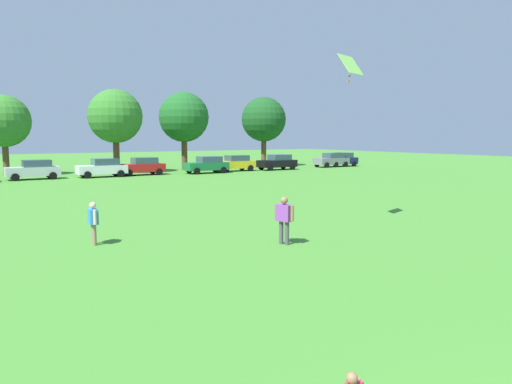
% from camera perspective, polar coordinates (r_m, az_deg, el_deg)
% --- Properties ---
extents(ground_plane, '(160.00, 160.00, 0.00)m').
position_cam_1_polar(ground_plane, '(31.69, -19.99, -0.61)').
color(ground_plane, '#42842D').
extents(adult_bystander, '(0.46, 0.75, 1.66)m').
position_cam_1_polar(adult_bystander, '(16.92, 3.29, -2.82)').
color(adult_bystander, '#4C4C51').
rests_on(adult_bystander, ground).
extents(bystander_near_trees, '(0.29, 0.71, 1.49)m').
position_cam_1_polar(bystander_near_trees, '(17.73, -18.39, -3.05)').
color(bystander_near_trees, '#8C7259').
rests_on(bystander_near_trees, ground).
extents(kite, '(1.41, 0.99, 1.15)m').
position_cam_1_polar(kite, '(21.26, 10.93, 14.19)').
color(kite, '#8CD859').
extents(parked_car_silver_1, '(4.30, 2.02, 1.68)m').
position_cam_1_polar(parked_car_silver_1, '(46.19, -24.41, 2.40)').
color(parked_car_silver_1, silver).
rests_on(parked_car_silver_1, ground).
extents(parked_car_white_2, '(4.30, 2.02, 1.68)m').
position_cam_1_polar(parked_car_white_2, '(46.60, -17.39, 2.72)').
color(parked_car_white_2, white).
rests_on(parked_car_white_2, ground).
extents(parked_car_red_3, '(4.30, 2.02, 1.68)m').
position_cam_1_polar(parked_car_red_3, '(48.01, -13.11, 2.95)').
color(parked_car_red_3, red).
rests_on(parked_car_red_3, ground).
extents(parked_car_green_4, '(4.30, 2.02, 1.68)m').
position_cam_1_polar(parked_car_green_4, '(49.33, -5.71, 3.18)').
color(parked_car_green_4, '#196B38').
rests_on(parked_car_green_4, ground).
extents(parked_car_yellow_5, '(4.30, 2.02, 1.68)m').
position_cam_1_polar(parked_car_yellow_5, '(52.01, -2.46, 3.38)').
color(parked_car_yellow_5, yellow).
rests_on(parked_car_yellow_5, ground).
extents(parked_car_black_6, '(4.30, 2.02, 1.68)m').
position_cam_1_polar(parked_car_black_6, '(54.04, 2.53, 3.50)').
color(parked_car_black_6, black).
rests_on(parked_car_black_6, ground).
extents(parked_car_gray_7, '(4.30, 2.02, 1.68)m').
position_cam_1_polar(parked_car_gray_7, '(59.76, 8.81, 3.72)').
color(parked_car_gray_7, slate).
rests_on(parked_car_gray_7, ground).
extents(parked_car_navy_8, '(4.30, 2.02, 1.68)m').
position_cam_1_polar(parked_car_navy_8, '(60.83, 9.82, 3.75)').
color(parked_car_navy_8, '#141E4C').
rests_on(parked_car_navy_8, ground).
extents(tree_left, '(4.81, 4.81, 7.50)m').
position_cam_1_polar(tree_left, '(51.24, -27.26, 7.32)').
color(tree_left, brown).
rests_on(tree_left, ground).
extents(tree_center, '(5.36, 5.36, 8.36)m').
position_cam_1_polar(tree_center, '(51.33, -16.04, 8.43)').
color(tree_center, brown).
rests_on(tree_center, ground).
extents(tree_right, '(5.44, 5.44, 8.47)m').
position_cam_1_polar(tree_right, '(54.74, -8.38, 8.57)').
color(tree_right, brown).
rests_on(tree_right, ground).
extents(tree_far_right, '(5.41, 5.41, 8.44)m').
position_cam_1_polar(tree_far_right, '(60.45, 0.91, 8.42)').
color(tree_far_right, brown).
rests_on(tree_far_right, ground).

